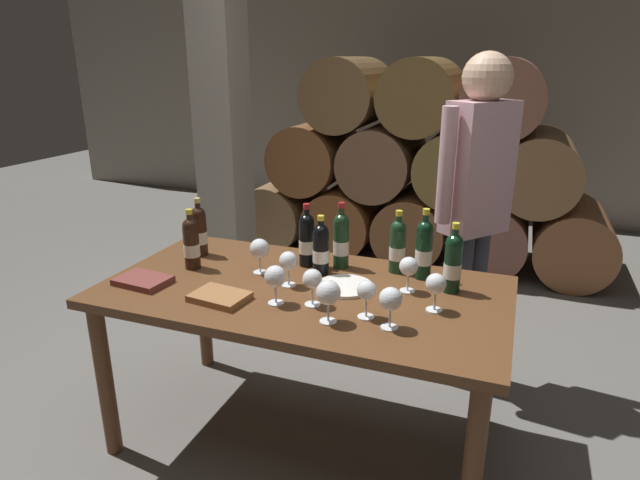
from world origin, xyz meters
The scene contains 26 objects.
ground_plane centered at (0.00, 0.00, 0.00)m, with size 14.00×14.00×0.00m, color #66635E.
cellar_back_wall centered at (0.00, 4.20, 1.40)m, with size 10.00×0.24×2.80m, color gray.
barrel_stack centered at (0.00, 2.60, 0.75)m, with size 3.12×0.90×1.69m.
stone_pillar centered at (-1.30, 1.60, 1.30)m, with size 0.32×0.32×2.60m, color gray.
dining_table centered at (0.00, 0.00, 0.67)m, with size 1.70×0.90×0.76m.
wine_bottle_0 centered at (0.07, 0.28, 0.89)m, with size 0.07×0.07×0.31m.
wine_bottle_1 centered at (-0.08, 0.25, 0.89)m, with size 0.07×0.07×0.30m.
wine_bottle_2 centered at (0.01, 0.17, 0.88)m, with size 0.07×0.07×0.27m.
wine_bottle_3 centered at (0.59, 0.18, 0.89)m, with size 0.07×0.07×0.30m.
wine_bottle_4 centered at (0.45, 0.29, 0.90)m, with size 0.07×0.07×0.32m.
wine_bottle_5 centered at (-0.63, 0.19, 0.89)m, with size 0.07×0.07×0.29m.
wine_bottle_6 centered at (-0.56, 0.03, 0.88)m, with size 0.07×0.07×0.28m.
wine_bottle_7 centered at (0.33, 0.32, 0.89)m, with size 0.07×0.07×0.29m.
wine_glass_0 centered at (0.32, -0.17, 0.87)m, with size 0.07×0.07×0.15m.
wine_glass_1 centered at (0.55, -0.02, 0.87)m, with size 0.08×0.08×0.15m.
wine_glass_2 centered at (-0.04, -0.18, 0.87)m, with size 0.09×0.09×0.16m.
wine_glass_3 centered at (-0.25, 0.08, 0.87)m, with size 0.09×0.09×0.16m.
wine_glass_4 centered at (0.42, 0.12, 0.87)m, with size 0.08×0.08×0.15m.
wine_glass_5 centered at (0.43, -0.22, 0.87)m, with size 0.08×0.08×0.16m.
wine_glass_6 centered at (0.10, -0.14, 0.87)m, with size 0.08×0.08×0.15m.
wine_glass_7 centered at (0.20, -0.26, 0.88)m, with size 0.09×0.09×0.16m.
wine_glass_8 centered at (-0.07, 0.00, 0.87)m, with size 0.08×0.08×0.15m.
tasting_notebook centered at (-0.27, -0.23, 0.77)m, with size 0.22×0.16×0.03m, color #936038.
leather_ledger centered at (-0.66, -0.20, 0.77)m, with size 0.22×0.16×0.03m, color brown.
serving_plate centered at (0.17, 0.06, 0.77)m, with size 0.24×0.24×0.01m, color white.
sommelier_presenting centered at (0.61, 0.75, 1.04)m, with size 0.34×0.40×1.72m.
Camera 1 is at (0.80, -1.93, 1.69)m, focal length 30.18 mm.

